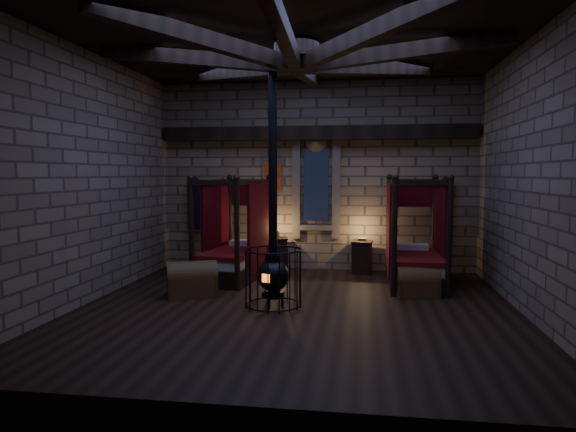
# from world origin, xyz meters

# --- Properties ---
(room) EXTENTS (7.02, 7.02, 4.29)m
(room) POSITION_xyz_m (-0.00, 0.09, 3.74)
(room) COLOR black
(room) RESTS_ON ground
(bed_left) EXTENTS (1.30, 2.08, 2.04)m
(bed_left) POSITION_xyz_m (-1.56, 2.19, 0.50)
(bed_left) COLOR black
(bed_left) RESTS_ON ground
(bed_right) EXTENTS (1.05, 1.97, 2.05)m
(bed_right) POSITION_xyz_m (2.05, 2.10, 0.51)
(bed_right) COLOR black
(bed_right) RESTS_ON ground
(trunk_left) EXTENTS (1.00, 0.83, 0.63)m
(trunk_left) POSITION_xyz_m (-1.94, 0.61, 0.28)
(trunk_left) COLOR brown
(trunk_left) RESTS_ON ground
(trunk_right) EXTENTS (0.79, 0.57, 0.53)m
(trunk_right) POSITION_xyz_m (2.00, 1.15, 0.24)
(trunk_right) COLOR brown
(trunk_right) RESTS_ON ground
(nightstand_left) EXTENTS (0.54, 0.52, 0.92)m
(nightstand_left) POSITION_xyz_m (-0.82, 3.08, 0.39)
(nightstand_left) COLOR black
(nightstand_left) RESTS_ON ground
(nightstand_right) EXTENTS (0.48, 0.47, 0.77)m
(nightstand_right) POSITION_xyz_m (1.03, 3.12, 0.36)
(nightstand_right) COLOR black
(nightstand_right) RESTS_ON ground
(stove) EXTENTS (0.93, 0.93, 4.05)m
(stove) POSITION_xyz_m (-0.39, 0.08, 0.59)
(stove) COLOR black
(stove) RESTS_ON ground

